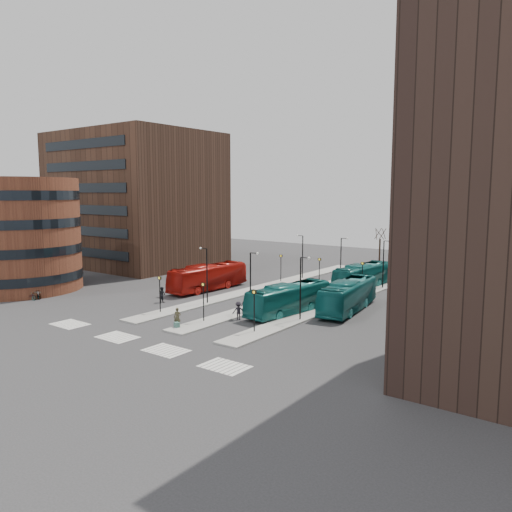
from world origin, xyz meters
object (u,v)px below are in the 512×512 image
Objects in this scene: bicycle_mid at (36,294)px; teal_bus_a at (289,299)px; traveller at (177,318)px; commuter_c at (238,311)px; teal_bus_b at (363,276)px; commuter_b at (246,305)px; red_bus at (208,277)px; teal_bus_d at (439,266)px; teal_bus_c at (348,295)px; bicycle_near at (30,296)px; suitcase at (177,326)px; commuter_a at (162,295)px; bicycle_far at (38,295)px.

teal_bus_a is at bearing -73.87° from bicycle_mid.
commuter_c is (2.75, 5.48, -0.01)m from traveller.
commuter_b is at bearing -97.48° from teal_bus_b.
commuter_c is at bearing -34.64° from red_bus.
traveller is at bearing -105.21° from teal_bus_d.
teal_bus_c reaches higher than bicycle_near.
suitcase is 18.11m from red_bus.
bicycle_near is 0.96× the size of bicycle_mid.
suitcase is 6.41m from commuter_c.
teal_bus_b is at bearing 95.43° from suitcase.
bicycle_mid is at bearing -161.78° from suitcase.
teal_bus_c is 0.93× the size of teal_bus_d.
bicycle_mid reaches higher than bicycle_near.
traveller is (9.52, -14.69, -0.74)m from red_bus.
suitcase is at bearing -105.36° from bicycle_near.
red_bus is 0.94× the size of teal_bus_d.
teal_bus_d is at bearing 72.18° from teal_bus_b.
commuter_c is (0.82, -2.20, 0.00)m from commuter_b.
commuter_c is at bearing 33.10° from traveller.
traveller is (-5.29, -10.54, -0.63)m from teal_bus_a.
red_bus reaches higher than bicycle_mid.
commuter_a is 1.00× the size of commuter_b.
teal_bus_a reaches higher than traveller.
commuter_b reaches higher than suitcase.
red_bus is (-9.88, 15.12, 1.34)m from suitcase.
red_bus is 20.76m from bicycle_near.
bicycle_near is 0.97m from bicycle_far.
bicycle_near is (-12.31, -16.67, -1.18)m from red_bus.
traveller reaches higher than commuter_b.
teal_bus_b is at bearing 48.22° from traveller.
suitcase is 22.20m from bicycle_mid.
teal_bus_d reaches higher than traveller.
bicycle_mid reaches higher than suitcase.
commuter_c is 1.02× the size of bicycle_near.
teal_bus_a is 29.60m from bicycle_mid.
teal_bus_d is at bearing -118.94° from commuter_a.
red_bus reaches higher than commuter_b.
bicycle_far is (-12.96, -7.32, -0.48)m from commuter_a.
suitcase is 11.45m from commuter_a.
commuter_c is at bearing -103.26° from teal_bus_d.
teal_bus_c is at bearing -93.43° from teal_bus_d.
red_bus is at bearing 139.20° from suitcase.
teal_bus_a is 7.09× the size of bicycle_far.
teal_bus_a is 14.80m from commuter_a.
commuter_b is (-7.67, -7.51, -0.73)m from teal_bus_c.
red_bus is at bearing 170.76° from teal_bus_a.
red_bus is 6.66× the size of commuter_b.
traveller is 1.16× the size of bicycle_far.
teal_bus_c is 10.76m from commuter_b.
teal_bus_b is 27.99m from traveller.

